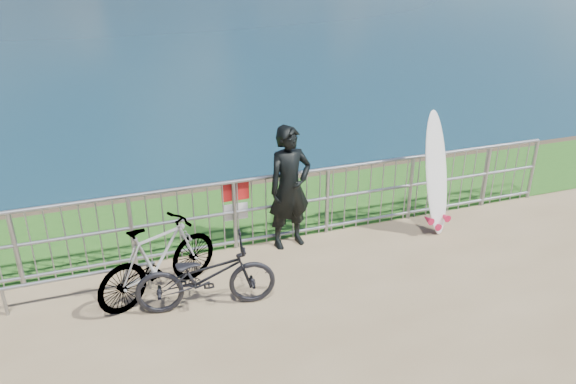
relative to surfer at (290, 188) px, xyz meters
name	(u,v)px	position (x,y,z in m)	size (l,w,h in m)	color
grass_strip	(248,212)	(-0.31, 1.26, -0.94)	(120.00, 120.00, 0.00)	#205517
railing	(267,209)	(-0.30, 0.17, -0.37)	(10.06, 0.10, 1.13)	gray
surfer	(290,188)	(0.00, 0.00, 0.00)	(0.70, 0.46, 1.91)	black
surfboard	(436,178)	(2.31, -0.35, -0.04)	(0.65, 0.61, 1.99)	white
bicycle_near	(206,276)	(-1.54, -1.18, -0.49)	(0.61, 1.76, 0.93)	black
bicycle_far	(158,259)	(-2.06, -0.70, -0.42)	(0.50, 1.78, 1.07)	black
bike_rack	(78,279)	(-3.08, -0.51, -0.61)	(1.97, 0.05, 0.41)	gray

